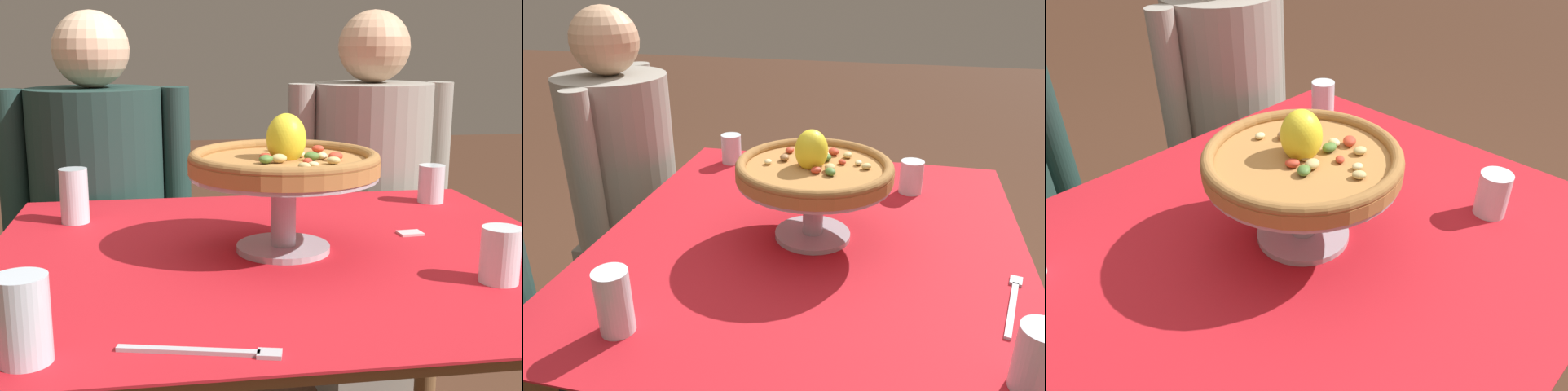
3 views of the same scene
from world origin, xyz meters
TOP-DOWN VIEW (x-y plane):
  - dining_table at (0.00, 0.00)m, footprint 1.14×1.00m
  - pizza_stand at (-0.00, 0.00)m, footprint 0.36×0.36m
  - pizza at (-0.00, 0.00)m, footprint 0.36×0.36m
  - water_glass_back_right at (0.45, 0.35)m, footprint 0.07×0.07m
  - water_glass_front_right at (0.33, -0.23)m, footprint 0.07×0.07m
  - water_glass_back_left at (-0.42, 0.28)m, footprint 0.06×0.06m
  - water_glass_front_left at (-0.41, -0.42)m, footprint 0.07×0.07m
  - dinner_fork at (-0.18, -0.43)m, footprint 0.21×0.07m
  - sugar_packet at (0.29, 0.07)m, footprint 0.05×0.04m
  - diner_left at (-0.41, 0.70)m, footprint 0.53×0.40m
  - diner_right at (0.41, 0.74)m, footprint 0.52×0.39m

SIDE VIEW (x-z plane):
  - diner_right at x=0.41m, z-range -0.01..1.23m
  - diner_left at x=-0.41m, z-range 0.00..1.23m
  - dining_table at x=0.00m, z-range 0.26..1.01m
  - sugar_packet at x=0.29m, z-range 0.75..0.75m
  - dinner_fork at x=-0.18m, z-range 0.75..0.75m
  - water_glass_front_right at x=0.33m, z-range 0.74..0.83m
  - water_glass_back_right at x=0.45m, z-range 0.74..0.83m
  - water_glass_front_left at x=-0.41m, z-range 0.74..0.85m
  - water_glass_back_left at x=-0.42m, z-range 0.74..0.86m
  - pizza_stand at x=0.00m, z-range 0.77..0.93m
  - pizza at x=0.00m, z-range 0.87..0.98m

